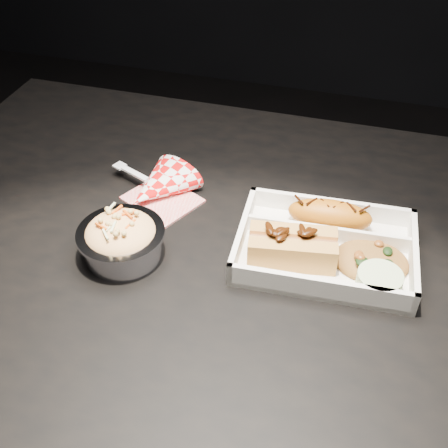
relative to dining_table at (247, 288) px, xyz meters
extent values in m
cube|color=black|center=(0.00, 0.00, 0.08)|extent=(1.20, 0.80, 0.03)
cylinder|color=black|center=(-0.55, 0.35, -0.30)|extent=(0.05, 0.05, 0.72)
cube|color=white|center=(0.11, 0.01, 0.09)|extent=(0.26, 0.19, 0.01)
cube|color=white|center=(0.11, 0.10, 0.11)|extent=(0.25, 0.02, 0.04)
cube|color=white|center=(0.12, -0.08, 0.11)|extent=(0.25, 0.02, 0.04)
cube|color=white|center=(-0.01, 0.00, 0.11)|extent=(0.02, 0.18, 0.04)
cube|color=white|center=(0.23, 0.02, 0.11)|extent=(0.02, 0.18, 0.04)
cube|color=white|center=(0.11, 0.04, 0.11)|extent=(0.23, 0.02, 0.03)
ellipsoid|color=#B36111|center=(0.11, 0.07, 0.12)|extent=(0.13, 0.06, 0.05)
cube|color=#C08941|center=(0.07, -0.03, 0.12)|extent=(0.12, 0.04, 0.04)
cube|color=#C08941|center=(0.06, 0.00, 0.12)|extent=(0.12, 0.04, 0.04)
cylinder|color=brown|center=(0.07, -0.02, 0.13)|extent=(0.12, 0.04, 0.03)
ellipsoid|color=#8F5D29|center=(0.18, 0.00, 0.11)|extent=(0.11, 0.09, 0.03)
cylinder|color=#BAD09D|center=(0.19, -0.05, 0.11)|extent=(0.06, 0.06, 0.03)
cylinder|color=silver|center=(-0.17, -0.07, 0.11)|extent=(0.11, 0.11, 0.04)
cylinder|color=silver|center=(-0.17, -0.07, 0.13)|extent=(0.12, 0.12, 0.01)
ellipsoid|color=beige|center=(-0.17, -0.07, 0.13)|extent=(0.10, 0.10, 0.04)
cube|color=red|center=(-0.16, 0.07, 0.09)|extent=(0.14, 0.13, 0.00)
cone|color=red|center=(-0.17, 0.08, 0.11)|extent=(0.13, 0.14, 0.10)
cube|color=white|center=(-0.22, 0.10, 0.11)|extent=(0.06, 0.03, 0.00)
cube|color=white|center=(-0.25, 0.11, 0.11)|extent=(0.02, 0.02, 0.00)
camera|label=1|loc=(0.13, -0.60, 0.65)|focal=45.00mm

